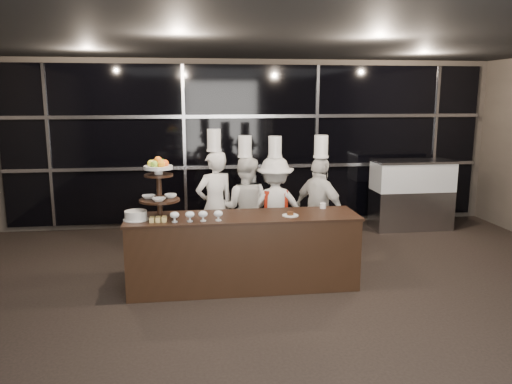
{
  "coord_description": "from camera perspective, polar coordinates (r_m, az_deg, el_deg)",
  "views": [
    {
      "loc": [
        -1.12,
        -4.0,
        2.36
      ],
      "look_at": [
        -0.29,
        2.2,
        1.15
      ],
      "focal_mm": 35.0,
      "sensor_mm": 36.0,
      "label": 1
    }
  ],
  "objects": [
    {
      "name": "room",
      "position": [
        4.24,
        7.82,
        -0.87
      ],
      "size": [
        10.0,
        10.0,
        10.0
      ],
      "color": "black",
      "rests_on": "ground"
    },
    {
      "name": "window_wall",
      "position": [
        9.05,
        -0.53,
        5.51
      ],
      "size": [
        8.6,
        0.1,
        2.8
      ],
      "color": "black",
      "rests_on": "ground"
    },
    {
      "name": "buffet_counter",
      "position": [
        6.23,
        -1.46,
        -6.76
      ],
      "size": [
        2.84,
        0.74,
        0.92
      ],
      "color": "black",
      "rests_on": "ground"
    },
    {
      "name": "display_stand",
      "position": [
        6.0,
        -11.04,
        0.94
      ],
      "size": [
        0.48,
        0.48,
        0.74
      ],
      "color": "black",
      "rests_on": "buffet_counter"
    },
    {
      "name": "compotes",
      "position": [
        5.84,
        -6.83,
        -2.58
      ],
      "size": [
        0.62,
        0.11,
        0.12
      ],
      "color": "silver",
      "rests_on": "buffet_counter"
    },
    {
      "name": "layer_cake",
      "position": [
        6.05,
        -13.57,
        -2.62
      ],
      "size": [
        0.3,
        0.3,
        0.11
      ],
      "color": "white",
      "rests_on": "buffet_counter"
    },
    {
      "name": "pastry_squares",
      "position": [
        5.92,
        -11.13,
        -3.07
      ],
      "size": [
        0.2,
        0.13,
        0.05
      ],
      "color": "#E1C36E",
      "rests_on": "buffet_counter"
    },
    {
      "name": "small_plate",
      "position": [
        6.1,
        3.94,
        -2.6
      ],
      "size": [
        0.2,
        0.2,
        0.05
      ],
      "color": "white",
      "rests_on": "buffet_counter"
    },
    {
      "name": "chef_cup",
      "position": [
        6.54,
        7.65,
        -1.57
      ],
      "size": [
        0.08,
        0.08,
        0.07
      ],
      "primitive_type": "cylinder",
      "color": "white",
      "rests_on": "buffet_counter"
    },
    {
      "name": "display_case",
      "position": [
        9.34,
        17.36,
        0.12
      ],
      "size": [
        1.4,
        0.61,
        1.24
      ],
      "color": "#A5A5AA",
      "rests_on": "ground"
    },
    {
      "name": "chef_a",
      "position": [
        7.14,
        -4.71,
        -1.44
      ],
      "size": [
        0.69,
        0.59,
        1.91
      ],
      "color": "white",
      "rests_on": "ground"
    },
    {
      "name": "chef_b",
      "position": [
        7.25,
        -1.24,
        -1.72
      ],
      "size": [
        0.86,
        0.74,
        1.81
      ],
      "color": "white",
      "rests_on": "ground"
    },
    {
      "name": "chef_c",
      "position": [
        7.3,
        2.14,
        -1.72
      ],
      "size": [
        0.98,
        0.58,
        1.8
      ],
      "color": "white",
      "rests_on": "ground"
    },
    {
      "name": "chef_d",
      "position": [
        7.05,
        7.27,
        -2.03
      ],
      "size": [
        0.81,
        0.95,
        1.83
      ],
      "color": "silver",
      "rests_on": "ground"
    }
  ]
}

